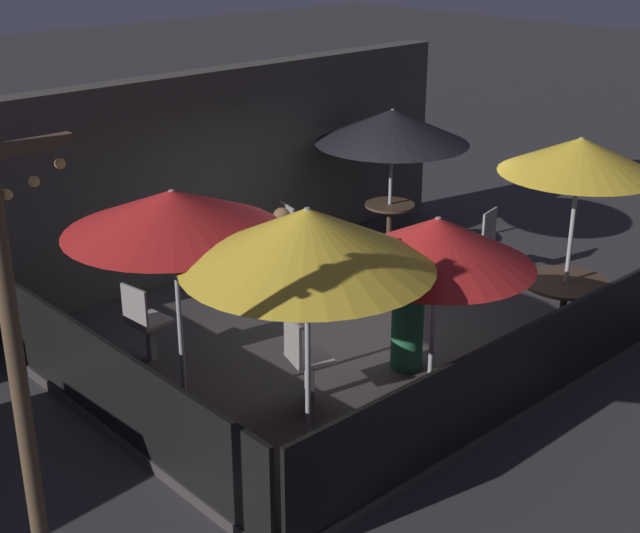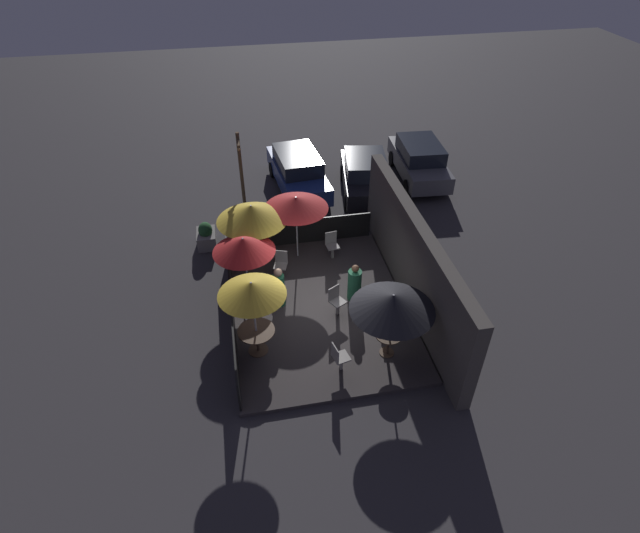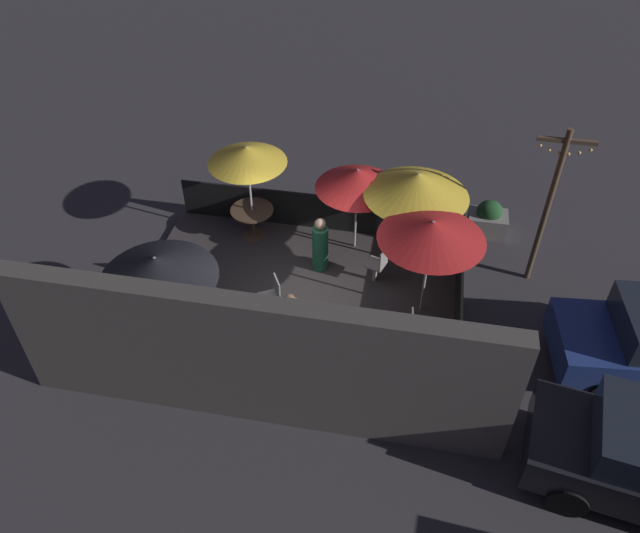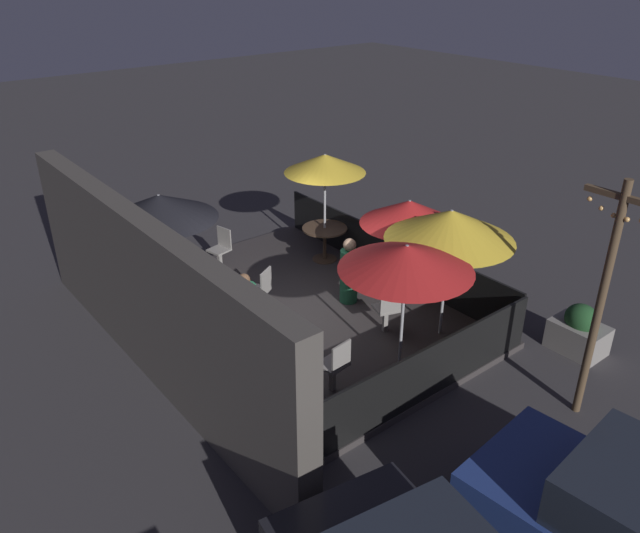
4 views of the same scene
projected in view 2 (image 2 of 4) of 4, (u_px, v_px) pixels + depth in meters
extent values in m
plane|color=#383538|center=(319.00, 309.00, 15.11)|extent=(60.00, 60.00, 0.00)
cube|color=#383333|center=(319.00, 308.00, 15.07)|extent=(6.83, 5.18, 0.12)
cube|color=#4C4742|center=(413.00, 262.00, 14.64)|extent=(8.43, 0.36, 2.84)
cube|color=black|center=(232.00, 306.00, 14.36)|extent=(6.63, 0.05, 0.95)
cube|color=black|center=(301.00, 231.00, 17.33)|extent=(0.05, 4.98, 0.95)
cylinder|color=#B2B2B7|center=(255.00, 318.00, 12.90)|extent=(0.05, 0.05, 2.43)
cone|color=gold|center=(251.00, 289.00, 12.27)|extent=(1.73, 1.73, 0.39)
cylinder|color=#B2B2B7|center=(390.00, 325.00, 12.93)|extent=(0.05, 0.05, 2.11)
cone|color=black|center=(393.00, 302.00, 12.43)|extent=(2.19, 2.19, 0.49)
cylinder|color=#B2B2B7|center=(254.00, 238.00, 15.79)|extent=(0.05, 0.05, 2.38)
cone|color=gold|center=(251.00, 213.00, 15.21)|extent=(2.20, 2.20, 0.53)
cylinder|color=#B2B2B7|center=(297.00, 227.00, 16.32)|extent=(0.05, 0.05, 2.30)
cone|color=red|center=(296.00, 203.00, 15.74)|extent=(2.07, 2.07, 0.41)
cylinder|color=#B2B2B7|center=(246.00, 267.00, 14.85)|extent=(0.05, 0.05, 2.10)
cone|color=red|center=(243.00, 245.00, 14.34)|extent=(1.84, 1.84, 0.46)
cylinder|color=#4C3828|center=(258.00, 350.00, 13.65)|extent=(0.55, 0.55, 0.02)
cylinder|color=#4C3828|center=(257.00, 341.00, 13.43)|extent=(0.08, 0.08, 0.74)
cylinder|color=#4C3828|center=(256.00, 331.00, 13.19)|extent=(0.99, 0.99, 0.04)
cylinder|color=#4C3828|center=(387.00, 352.00, 13.58)|extent=(0.40, 0.40, 0.02)
cylinder|color=#4C3828|center=(388.00, 344.00, 13.37)|extent=(0.08, 0.08, 0.68)
cylinder|color=#4C3828|center=(389.00, 335.00, 13.15)|extent=(0.73, 0.73, 0.04)
cube|color=gray|center=(281.00, 272.00, 15.98)|extent=(0.10, 0.10, 0.45)
cube|color=gray|center=(281.00, 266.00, 15.82)|extent=(0.51, 0.51, 0.04)
cube|color=gray|center=(281.00, 256.00, 15.81)|extent=(0.16, 0.39, 0.44)
cube|color=gray|center=(385.00, 309.00, 14.59)|extent=(0.10, 0.10, 0.47)
cube|color=gray|center=(386.00, 303.00, 14.43)|extent=(0.49, 0.49, 0.04)
cube|color=gray|center=(386.00, 292.00, 14.43)|extent=(0.13, 0.39, 0.44)
cube|color=gray|center=(332.00, 252.00, 16.80)|extent=(0.09, 0.09, 0.45)
cube|color=gray|center=(333.00, 246.00, 16.65)|extent=(0.45, 0.45, 0.04)
cube|color=gray|center=(331.00, 237.00, 16.63)|extent=(0.08, 0.40, 0.44)
cube|color=gray|center=(341.00, 363.00, 13.01)|extent=(0.10, 0.10, 0.43)
cube|color=gray|center=(341.00, 357.00, 12.87)|extent=(0.48, 0.48, 0.04)
cube|color=gray|center=(335.00, 353.00, 12.66)|extent=(0.40, 0.12, 0.44)
cube|color=gray|center=(338.00, 308.00, 14.65)|extent=(0.11, 0.11, 0.45)
cube|color=gray|center=(338.00, 302.00, 14.50)|extent=(0.54, 0.54, 0.04)
cube|color=gray|center=(334.00, 292.00, 14.46)|extent=(0.22, 0.36, 0.44)
cylinder|color=#236642|center=(279.00, 290.00, 14.79)|extent=(0.49, 0.49, 1.09)
sphere|color=tan|center=(278.00, 273.00, 14.37)|extent=(0.25, 0.25, 0.25)
cylinder|color=#236642|center=(354.00, 285.00, 15.02)|extent=(0.50, 0.50, 1.04)
sphere|color=brown|center=(355.00, 269.00, 14.63)|extent=(0.22, 0.22, 0.22)
cube|color=gray|center=(207.00, 239.00, 17.56)|extent=(0.92, 0.64, 0.54)
ellipsoid|color=#235128|center=(205.00, 230.00, 17.32)|extent=(0.60, 0.48, 0.54)
cylinder|color=brown|center=(242.00, 183.00, 17.48)|extent=(0.12, 0.12, 3.71)
cube|color=brown|center=(238.00, 140.00, 16.49)|extent=(1.10, 0.08, 0.08)
sphere|color=#F4B260|center=(237.00, 138.00, 16.93)|extent=(0.07, 0.07, 0.07)
sphere|color=#F4B260|center=(238.00, 143.00, 16.84)|extent=(0.07, 0.07, 0.07)
sphere|color=#F4B260|center=(238.00, 146.00, 16.73)|extent=(0.07, 0.07, 0.07)
sphere|color=#F4B260|center=(239.00, 149.00, 16.59)|extent=(0.07, 0.07, 0.07)
sphere|color=#F4B260|center=(239.00, 150.00, 16.41)|extent=(0.07, 0.07, 0.07)
sphere|color=#F4B260|center=(239.00, 150.00, 16.22)|extent=(0.07, 0.07, 0.07)
cube|color=navy|center=(298.00, 175.00, 20.44)|extent=(4.61, 2.11, 0.70)
cube|color=#1E232D|center=(297.00, 160.00, 20.04)|extent=(2.60, 1.79, 0.60)
cylinder|color=black|center=(326.00, 196.00, 19.79)|extent=(0.65, 0.24, 0.64)
cylinder|color=black|center=(287.00, 202.00, 19.43)|extent=(0.65, 0.24, 0.64)
cylinder|color=black|center=(308.00, 165.00, 21.88)|extent=(0.65, 0.24, 0.64)
cylinder|color=black|center=(272.00, 170.00, 21.52)|extent=(0.65, 0.24, 0.64)
cube|color=black|center=(365.00, 179.00, 20.15)|extent=(4.19, 2.31, 0.70)
cube|color=#1E232D|center=(366.00, 164.00, 19.75)|extent=(2.40, 1.89, 0.60)
cylinder|color=black|center=(388.00, 202.00, 19.42)|extent=(0.66, 0.28, 0.64)
cylinder|color=black|center=(347.00, 202.00, 19.39)|extent=(0.66, 0.28, 0.64)
cylinder|color=black|center=(380.00, 172.00, 21.35)|extent=(0.66, 0.28, 0.64)
cylinder|color=black|center=(343.00, 173.00, 21.31)|extent=(0.66, 0.28, 0.64)
cube|color=#5B5B60|center=(419.00, 164.00, 21.21)|extent=(4.37, 1.99, 0.70)
cube|color=#1E232D|center=(421.00, 149.00, 20.80)|extent=(2.45, 1.72, 0.60)
cylinder|color=black|center=(445.00, 185.00, 20.47)|extent=(0.65, 0.22, 0.64)
cylinder|color=black|center=(407.00, 187.00, 20.32)|extent=(0.65, 0.22, 0.64)
cylinder|color=black|center=(427.00, 156.00, 22.53)|extent=(0.65, 0.22, 0.64)
cylinder|color=black|center=(392.00, 158.00, 22.38)|extent=(0.65, 0.22, 0.64)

